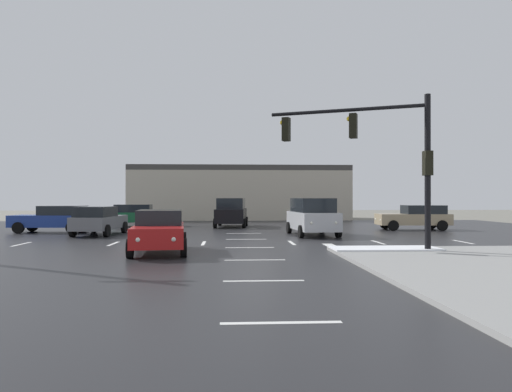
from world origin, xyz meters
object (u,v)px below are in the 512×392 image
object	(u,v)px
sedan_green	(141,215)
sedan_grey	(99,220)
traffic_signal_mast	(379,146)
suv_silver	(312,216)
suv_black	(231,212)
sedan_red	(159,230)
sedan_blue	(54,218)
sedan_tan	(416,217)

from	to	relation	value
sedan_green	sedan_grey	bearing A→B (deg)	-97.50
traffic_signal_mast	suv_silver	xyz separation A→B (m)	(-1.16, 8.10, -2.94)
traffic_signal_mast	sedan_grey	size ratio (longest dim) A/B	1.24
suv_black	sedan_red	size ratio (longest dim) A/B	1.06
traffic_signal_mast	sedan_blue	bearing A→B (deg)	-11.24
sedan_red	traffic_signal_mast	bearing A→B (deg)	82.28
sedan_blue	sedan_grey	world-z (taller)	same
sedan_red	suv_silver	world-z (taller)	suv_silver
sedan_red	sedan_grey	distance (m)	9.84
traffic_signal_mast	sedan_green	world-z (taller)	traffic_signal_mast
traffic_signal_mast	suv_black	xyz separation A→B (m)	(-5.53, 16.20, -2.94)
sedan_red	sedan_grey	bearing A→B (deg)	-157.80
traffic_signal_mast	sedan_green	distance (m)	21.07
sedan_tan	sedan_red	world-z (taller)	same
sedan_grey	sedan_red	bearing A→B (deg)	-147.71
sedan_tan	sedan_blue	size ratio (longest dim) A/B	1.00
sedan_red	sedan_tan	bearing A→B (deg)	124.00
sedan_blue	traffic_signal_mast	bearing A→B (deg)	147.34
traffic_signal_mast	suv_black	distance (m)	17.37
suv_black	sedan_blue	distance (m)	11.62
sedan_tan	sedan_red	bearing A→B (deg)	41.72
suv_black	sedan_green	distance (m)	6.56
sedan_red	sedan_green	distance (m)	17.08
sedan_green	suv_black	bearing A→B (deg)	-8.51
sedan_blue	sedan_red	bearing A→B (deg)	127.70
sedan_tan	sedan_grey	size ratio (longest dim) A/B	0.99
sedan_grey	sedan_tan	bearing A→B (deg)	-75.68
sedan_red	sedan_green	world-z (taller)	same
sedan_tan	sedan_blue	world-z (taller)	same
sedan_red	sedan_green	xyz separation A→B (m)	(-3.72, 16.67, 0.00)
traffic_signal_mast	sedan_red	size ratio (longest dim) A/B	1.23
sedan_red	sedan_blue	distance (m)	13.39
sedan_blue	sedan_tan	bearing A→B (deg)	-174.94
suv_black	sedan_tan	bearing A→B (deg)	-103.65
sedan_blue	suv_silver	world-z (taller)	suv_silver
suv_black	sedan_green	world-z (taller)	suv_black
sedan_green	sedan_red	bearing A→B (deg)	-78.91
suv_black	sedan_blue	xyz separation A→B (m)	(-10.52, -4.94, -0.24)
sedan_grey	traffic_signal_mast	bearing A→B (deg)	-120.44
sedan_blue	sedan_green	bearing A→B (deg)	-122.55
suv_black	sedan_blue	size ratio (longest dim) A/B	1.08
suv_black	sedan_green	size ratio (longest dim) A/B	1.08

